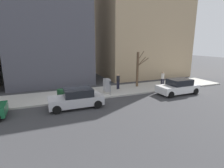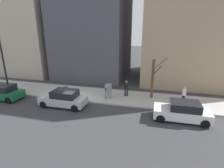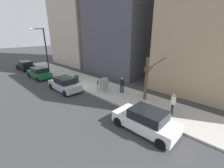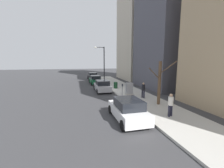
% 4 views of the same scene
% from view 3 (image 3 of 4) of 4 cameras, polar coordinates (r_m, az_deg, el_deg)
% --- Properties ---
extents(ground_plane, '(120.00, 120.00, 0.00)m').
position_cam_3_polar(ground_plane, '(17.86, -13.57, -1.42)').
color(ground_plane, '#38383A').
extents(sidewalk, '(4.00, 36.00, 0.15)m').
position_cam_3_polar(sidewalk, '(18.89, -8.52, 0.30)').
color(sidewalk, '#B2AFA8').
rests_on(sidewalk, ground).
extents(parked_car_white, '(1.95, 4.22, 1.52)m').
position_cam_3_polar(parked_car_white, '(10.13, 12.69, -13.37)').
color(parked_car_white, white).
rests_on(parked_car_white, ground).
extents(parked_car_silver, '(1.94, 4.21, 1.52)m').
position_cam_3_polar(parked_car_silver, '(17.15, -17.53, -0.03)').
color(parked_car_silver, '#B7B7BC').
rests_on(parked_car_silver, ground).
extents(parked_car_green, '(1.99, 4.24, 1.52)m').
position_cam_3_polar(parked_car_green, '(23.27, -25.97, 3.84)').
color(parked_car_green, '#196038').
rests_on(parked_car_green, ground).
extents(parked_car_black, '(2.07, 4.27, 1.52)m').
position_cam_3_polar(parked_car_black, '(29.49, -30.04, 6.07)').
color(parked_car_black, black).
rests_on(parked_car_black, ground).
extents(parking_meter, '(0.14, 0.10, 1.35)m').
position_cam_3_polar(parking_meter, '(15.17, -5.44, -0.70)').
color(parking_meter, slate).
rests_on(parking_meter, sidewalk).
extents(utility_box, '(0.83, 0.61, 1.43)m').
position_cam_3_polar(utility_box, '(15.75, -3.10, -0.38)').
color(utility_box, '#A8A399').
rests_on(utility_box, sidewalk).
extents(streetlamp, '(1.97, 0.32, 6.50)m').
position_cam_3_polar(streetlamp, '(24.27, -24.49, 12.53)').
color(streetlamp, black).
rests_on(streetlamp, sidewalk).
extents(bare_tree, '(2.19, 1.40, 3.98)m').
position_cam_3_polar(bare_tree, '(13.73, 13.04, 2.15)').
color(bare_tree, brown).
rests_on(bare_tree, sidewalk).
extents(trash_bin, '(0.56, 0.56, 0.90)m').
position_cam_3_polar(trash_bin, '(19.07, -13.37, 1.82)').
color(trash_bin, '#14381E').
rests_on(trash_bin, sidewalk).
extents(pedestrian_near_meter, '(0.39, 0.36, 1.66)m').
position_cam_3_polar(pedestrian_near_meter, '(12.26, 22.24, -6.54)').
color(pedestrian_near_meter, '#1E1E2D').
rests_on(pedestrian_near_meter, sidewalk).
extents(pedestrian_midblock, '(0.36, 0.38, 1.66)m').
position_cam_3_polar(pedestrian_midblock, '(15.26, 3.82, -0.10)').
color(pedestrian_midblock, '#1E1E2D').
rests_on(pedestrian_midblock, sidewalk).
extents(office_block_center, '(9.68, 9.68, 17.17)m').
position_cam_3_polar(office_block_center, '(24.82, 5.21, 24.79)').
color(office_block_center, '#4C4C56').
rests_on(office_block_center, ground).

